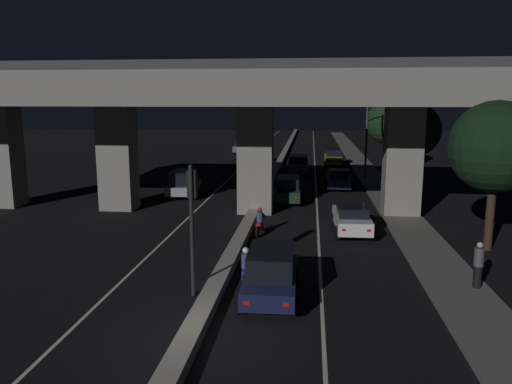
% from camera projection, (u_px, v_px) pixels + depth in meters
% --- Properties ---
extents(ground_plane, '(200.00, 200.00, 0.00)m').
position_uv_depth(ground_plane, '(194.00, 336.00, 14.41)').
color(ground_plane, black).
extents(lane_line_left_inner, '(0.12, 126.00, 0.00)m').
position_uv_depth(lane_line_left_inner, '(239.00, 169.00, 49.02)').
color(lane_line_left_inner, beige).
rests_on(lane_line_left_inner, ground_plane).
extents(lane_line_right_inner, '(0.12, 126.00, 0.00)m').
position_uv_depth(lane_line_right_inner, '(315.00, 170.00, 48.22)').
color(lane_line_right_inner, beige).
rests_on(lane_line_right_inner, ground_plane).
extents(median_divider, '(0.64, 126.00, 0.38)m').
position_uv_depth(median_divider, '(277.00, 168.00, 48.58)').
color(median_divider, gray).
rests_on(median_divider, ground_plane).
extents(sidewalk_right, '(2.27, 126.00, 0.14)m').
position_uv_depth(sidewalk_right, '(375.00, 182.00, 40.84)').
color(sidewalk_right, '#5B5956').
rests_on(sidewalk_right, ground_plane).
extents(elevated_overpass, '(36.47, 11.54, 9.06)m').
position_uv_depth(elevated_overpass, '(248.00, 97.00, 29.16)').
color(elevated_overpass, gray).
rests_on(elevated_overpass, ground_plane).
extents(traffic_light_left_of_median, '(0.30, 0.49, 4.58)m').
position_uv_depth(traffic_light_left_of_median, '(192.00, 207.00, 16.95)').
color(traffic_light_left_of_median, black).
rests_on(traffic_light_left_of_median, ground_plane).
extents(street_lamp, '(2.61, 0.32, 7.32)m').
position_uv_depth(street_lamp, '(362.00, 128.00, 42.22)').
color(street_lamp, '#2D2D30').
rests_on(street_lamp, ground_plane).
extents(car_dark_blue_lead, '(1.93, 4.23, 1.71)m').
position_uv_depth(car_dark_blue_lead, '(271.00, 273.00, 17.03)').
color(car_dark_blue_lead, '#141938').
rests_on(car_dark_blue_lead, ground_plane).
extents(car_white_second, '(1.92, 4.37, 1.47)m').
position_uv_depth(car_white_second, '(352.00, 218.00, 25.41)').
color(car_white_second, silver).
rests_on(car_white_second, ground_plane).
extents(car_dark_green_third, '(1.86, 4.33, 1.68)m').
position_uv_depth(car_dark_green_third, '(288.00, 189.00, 33.33)').
color(car_dark_green_third, black).
rests_on(car_dark_green_third, ground_plane).
extents(car_dark_blue_fourth, '(1.98, 4.49, 1.47)m').
position_uv_depth(car_dark_blue_fourth, '(339.00, 179.00, 38.38)').
color(car_dark_blue_fourth, '#141938').
rests_on(car_dark_blue_fourth, ground_plane).
extents(car_grey_fifth, '(2.13, 4.83, 1.67)m').
position_uv_depth(car_grey_fifth, '(298.00, 164.00, 46.31)').
color(car_grey_fifth, '#515459').
rests_on(car_grey_fifth, ground_plane).
extents(car_taxi_yellow_sixth, '(1.88, 4.05, 1.72)m').
position_uv_depth(car_taxi_yellow_sixth, '(333.00, 157.00, 51.60)').
color(car_taxi_yellow_sixth, gold).
rests_on(car_taxi_yellow_sixth, ground_plane).
extents(car_silver_lead_oncoming, '(2.15, 4.06, 1.82)m').
position_uv_depth(car_silver_lead_oncoming, '(184.00, 183.00, 35.17)').
color(car_silver_lead_oncoming, gray).
rests_on(car_silver_lead_oncoming, ground_plane).
extents(car_grey_second_oncoming, '(2.09, 4.09, 1.32)m').
position_uv_depth(car_grey_second_oncoming, '(248.00, 169.00, 44.44)').
color(car_grey_second_oncoming, '#515459').
rests_on(car_grey_second_oncoming, ground_plane).
extents(car_dark_red_third_oncoming, '(1.86, 4.15, 1.40)m').
position_uv_depth(car_dark_red_third_oncoming, '(260.00, 156.00, 54.47)').
color(car_dark_red_third_oncoming, '#591414').
rests_on(car_dark_red_third_oncoming, ground_plane).
extents(car_grey_fourth_oncoming, '(2.02, 4.03, 1.55)m').
position_uv_depth(car_grey_fourth_oncoming, '(241.00, 147.00, 63.67)').
color(car_grey_fourth_oncoming, '#515459').
rests_on(car_grey_fourth_oncoming, ground_plane).
extents(motorcycle_blue_filtering_near, '(0.34, 1.75, 1.45)m').
position_uv_depth(motorcycle_blue_filtering_near, '(246.00, 269.00, 18.23)').
color(motorcycle_blue_filtering_near, black).
rests_on(motorcycle_blue_filtering_near, ground_plane).
extents(motorcycle_red_filtering_mid, '(0.34, 1.90, 1.38)m').
position_uv_depth(motorcycle_red_filtering_mid, '(260.00, 223.00, 25.21)').
color(motorcycle_red_filtering_mid, black).
rests_on(motorcycle_red_filtering_mid, ground_plane).
extents(pedestrian_on_sidewalk, '(0.34, 0.34, 1.67)m').
position_uv_depth(pedestrian_on_sidewalk, '(478.00, 265.00, 17.60)').
color(pedestrian_on_sidewalk, black).
rests_on(pedestrian_on_sidewalk, sidewalk_right).
extents(roadside_tree_kerbside_near, '(4.06, 4.06, 6.73)m').
position_uv_depth(roadside_tree_kerbside_near, '(496.00, 147.00, 21.87)').
color(roadside_tree_kerbside_near, '#2D2116').
rests_on(roadside_tree_kerbside_near, ground_plane).
extents(roadside_tree_kerbside_mid, '(3.89, 3.89, 6.53)m').
position_uv_depth(roadside_tree_kerbside_mid, '(414.00, 130.00, 36.07)').
color(roadside_tree_kerbside_mid, '#38281C').
rests_on(roadside_tree_kerbside_mid, ground_plane).
extents(roadside_tree_kerbside_far, '(4.19, 4.19, 6.73)m').
position_uv_depth(roadside_tree_kerbside_far, '(388.00, 122.00, 47.61)').
color(roadside_tree_kerbside_far, '#38281C').
rests_on(roadside_tree_kerbside_far, ground_plane).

